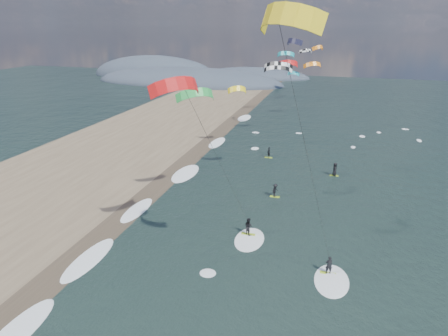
# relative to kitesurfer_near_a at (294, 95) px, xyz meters

# --- Properties ---
(sand_strip) EXTENTS (26.00, 240.00, 0.00)m
(sand_strip) POSITION_rel_kitesurfer_near_a_xyz_m (-29.10, 5.09, -14.61)
(sand_strip) COLOR brown
(sand_strip) RESTS_ON ground
(wet_sand_strip) EXTENTS (3.00, 240.00, 0.00)m
(wet_sand_strip) POSITION_rel_kitesurfer_near_a_xyz_m (-17.10, 5.09, -14.61)
(wet_sand_strip) COLOR #382D23
(wet_sand_strip) RESTS_ON ground
(coastal_hills) EXTENTS (80.00, 41.00, 15.00)m
(coastal_hills) POSITION_rel_kitesurfer_near_a_xyz_m (-49.95, 102.95, -14.62)
(coastal_hills) COLOR #3D4756
(coastal_hills) RESTS_ON ground
(kitesurfer_near_a) EXTENTS (7.62, 9.04, 19.56)m
(kitesurfer_near_a) POSITION_rel_kitesurfer_near_a_xyz_m (0.00, 0.00, 0.00)
(kitesurfer_near_a) COLOR #A3CA23
(kitesurfer_near_a) RESTS_ON ground
(kitesurfer_near_b) EXTENTS (6.88, 9.23, 15.46)m
(kitesurfer_near_b) POSITION_rel_kitesurfer_near_a_xyz_m (-6.58, 4.43, -4.54)
(kitesurfer_near_b) COLOR #A3CA23
(kitesurfer_near_b) RESTS_ON ground
(far_kitesurfers) EXTENTS (10.41, 13.76, 1.78)m
(far_kitesurfers) POSITION_rel_kitesurfer_near_a_xyz_m (-1.24, 22.91, -13.78)
(far_kitesurfers) COLOR #A3CA23
(far_kitesurfers) RESTS_ON ground
(bg_kite_field) EXTENTS (12.55, 77.87, 9.92)m
(bg_kite_field) POSITION_rel_kitesurfer_near_a_xyz_m (-6.35, 49.49, -2.56)
(bg_kite_field) COLOR teal
(bg_kite_field) RESTS_ON ground
(shoreline_surf) EXTENTS (2.40, 79.40, 0.11)m
(shoreline_surf) POSITION_rel_kitesurfer_near_a_xyz_m (-15.90, 9.84, -14.62)
(shoreline_surf) COLOR white
(shoreline_surf) RESTS_ON ground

